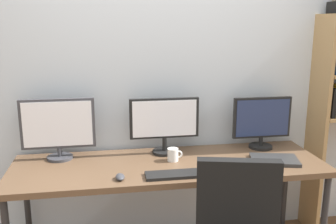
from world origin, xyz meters
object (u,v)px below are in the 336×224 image
Objects in this scene: desk at (169,170)px; monitor_left at (58,127)px; laptop_closed at (274,160)px; coffee_mug at (173,155)px; mouse_right_side at (120,177)px; monitor_center at (164,122)px; keyboard_main at (175,175)px; monitor_right at (262,121)px; mouse_left_side at (213,169)px.

monitor_left is (-0.75, 0.21, 0.28)m from desk.
monitor_left is 1.53m from laptop_closed.
mouse_right_side is at bearing -145.08° from coffee_mug.
coffee_mug is at bearing 48.39° from desk.
laptop_closed is (0.73, -0.09, 0.06)m from desk.
keyboard_main is (0.00, -0.44, -0.23)m from monitor_center.
laptop_closed is at bearing -94.39° from monitor_right.
mouse_right_side is at bearing -158.23° from monitor_right.
mouse_right_side is (-1.10, -0.44, -0.20)m from monitor_right.
desk is at bearing -131.61° from coffee_mug.
desk is at bearing -173.18° from laptop_closed.
monitor_left is 1.11m from mouse_left_side.
monitor_right is 0.66m from mouse_left_side.
desk is 0.24m from keyboard_main.
monitor_left reaches higher than laptop_closed.
desk is at bearing -90.00° from monitor_center.
keyboard_main is 0.26m from mouse_left_side.
mouse_right_side reaches higher than laptop_closed.
desk is at bearing -164.23° from monitor_right.
monitor_left is 1.35× the size of keyboard_main.
laptop_closed is at bearing 10.90° from keyboard_main.
laptop_closed is (1.07, 0.14, -0.00)m from mouse_right_side.
desk is 0.82m from monitor_right.
laptop_closed is 3.02× the size of coffee_mug.
laptop_closed is (0.73, 0.14, 0.00)m from keyboard_main.
laptop_closed is (0.73, -0.30, -0.22)m from monitor_center.
keyboard_main is at bearing -0.72° from mouse_right_side.
desk is at bearing 90.00° from keyboard_main.
monitor_right reaches higher than keyboard_main.
monitor_right reaches higher than mouse_left_side.
mouse_left_side is at bearing -140.79° from monitor_right.
monitor_left reaches higher than monitor_center.
mouse_left_side is 0.32m from coffee_mug.
keyboard_main is (-0.75, -0.44, -0.20)m from monitor_right.
keyboard_main is at bearing -97.54° from coffee_mug.
monitor_left is 0.75m from monitor_center.
monitor_center reaches higher than desk.
keyboard_main is (0.00, -0.23, 0.06)m from desk.
desk is 0.36m from monitor_center.
mouse_left_side reaches higher than keyboard_main.
mouse_left_side is 0.30× the size of laptop_closed.
monitor_left is 4.81× the size of coffee_mug.
monitor_center is 5.28× the size of mouse_right_side.
mouse_left_side is at bearing -21.63° from monitor_left.
monitor_center is at bearing 180.00° from monitor_right.
monitor_left is at bearing -177.69° from laptop_closed.
mouse_right_side is 0.91× the size of coffee_mug.
mouse_left_side is (-0.49, -0.40, -0.20)m from monitor_right.
keyboard_main reaches higher than desk.
monitor_left is 5.31× the size of mouse_right_side.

